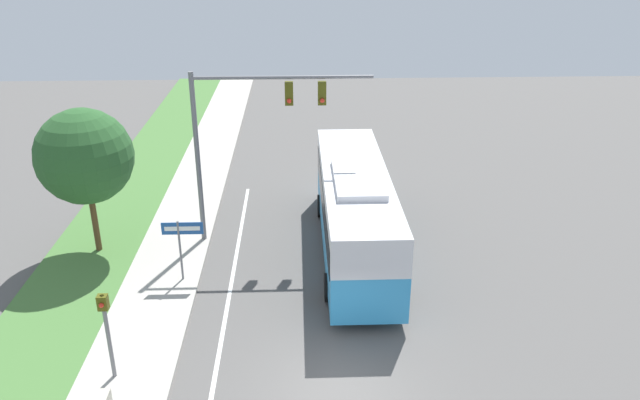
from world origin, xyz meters
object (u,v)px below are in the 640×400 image
(bus, at_px, (355,207))
(street_sign, at_px, (182,238))
(signal_gantry, at_px, (247,123))
(pedestrian_signal, at_px, (106,323))

(bus, bearing_deg, street_sign, -162.43)
(signal_gantry, height_order, pedestrian_signal, signal_gantry)
(signal_gantry, xyz_separation_m, pedestrian_signal, (-3.50, -8.74, -3.16))
(bus, bearing_deg, signal_gantry, 163.48)
(signal_gantry, relative_size, street_sign, 2.87)
(bus, relative_size, street_sign, 4.55)
(bus, distance_m, pedestrian_signal, 10.74)
(bus, xyz_separation_m, pedestrian_signal, (-7.67, -7.51, -0.06))
(bus, height_order, signal_gantry, signal_gantry)
(pedestrian_signal, relative_size, street_sign, 1.15)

